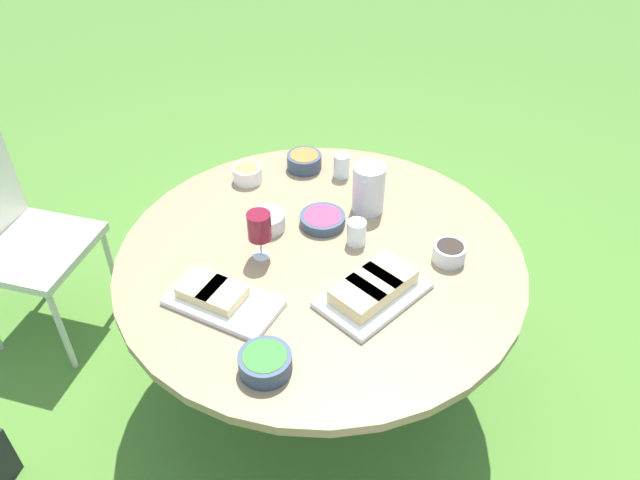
% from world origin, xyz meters
% --- Properties ---
extents(ground_plane, '(40.00, 40.00, 0.00)m').
position_xyz_m(ground_plane, '(0.00, 0.00, 0.00)').
color(ground_plane, '#4C7A2D').
extents(dining_table, '(1.39, 1.39, 0.71)m').
position_xyz_m(dining_table, '(0.00, 0.00, 0.62)').
color(dining_table, '#4C4C51').
rests_on(dining_table, ground_plane).
extents(chair_near_left, '(0.47, 0.45, 0.89)m').
position_xyz_m(chair_near_left, '(0.10, -1.29, 0.52)').
color(chair_near_left, beige).
rests_on(chair_near_left, ground_plane).
extents(water_pitcher, '(0.13, 0.12, 0.19)m').
position_xyz_m(water_pitcher, '(-0.30, 0.08, 0.80)').
color(water_pitcher, silver).
rests_on(water_pitcher, dining_table).
extents(wine_glass, '(0.08, 0.08, 0.18)m').
position_xyz_m(wine_glass, '(0.08, -0.18, 0.83)').
color(wine_glass, silver).
rests_on(wine_glass, dining_table).
extents(platter_bread_main, '(0.40, 0.34, 0.07)m').
position_xyz_m(platter_bread_main, '(0.14, 0.23, 0.74)').
color(platter_bread_main, white).
rests_on(platter_bread_main, dining_table).
extents(platter_charcuterie, '(0.23, 0.37, 0.06)m').
position_xyz_m(platter_charcuterie, '(0.33, -0.21, 0.73)').
color(platter_charcuterie, white).
rests_on(platter_charcuterie, dining_table).
extents(bowl_fries, '(0.11, 0.11, 0.06)m').
position_xyz_m(bowl_fries, '(-0.32, -0.42, 0.74)').
color(bowl_fries, white).
rests_on(bowl_fries, dining_table).
extents(bowl_salad, '(0.15, 0.15, 0.06)m').
position_xyz_m(bowl_salad, '(0.52, 0.03, 0.74)').
color(bowl_salad, '#334256').
rests_on(bowl_salad, dining_table).
extents(bowl_olives, '(0.11, 0.11, 0.06)m').
position_xyz_m(bowl_olives, '(-0.12, 0.42, 0.74)').
color(bowl_olives, silver).
rests_on(bowl_olives, dining_table).
extents(bowl_dip_red, '(0.16, 0.16, 0.04)m').
position_xyz_m(bowl_dip_red, '(-0.16, -0.05, 0.73)').
color(bowl_dip_red, '#334256').
rests_on(bowl_dip_red, dining_table).
extents(bowl_dip_cream, '(0.13, 0.13, 0.06)m').
position_xyz_m(bowl_dip_cream, '(-0.07, -0.23, 0.74)').
color(bowl_dip_cream, silver).
rests_on(bowl_dip_cream, dining_table).
extents(bowl_roasted_veg, '(0.14, 0.14, 0.06)m').
position_xyz_m(bowl_roasted_veg, '(-0.48, -0.25, 0.74)').
color(bowl_roasted_veg, '#334256').
rests_on(bowl_roasted_veg, dining_table).
extents(cup_water_near, '(0.07, 0.07, 0.09)m').
position_xyz_m(cup_water_near, '(-0.10, 0.10, 0.75)').
color(cup_water_near, silver).
rests_on(cup_water_near, dining_table).
extents(cup_water_far, '(0.06, 0.06, 0.10)m').
position_xyz_m(cup_water_far, '(-0.48, -0.09, 0.75)').
color(cup_water_far, silver).
rests_on(cup_water_far, dining_table).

